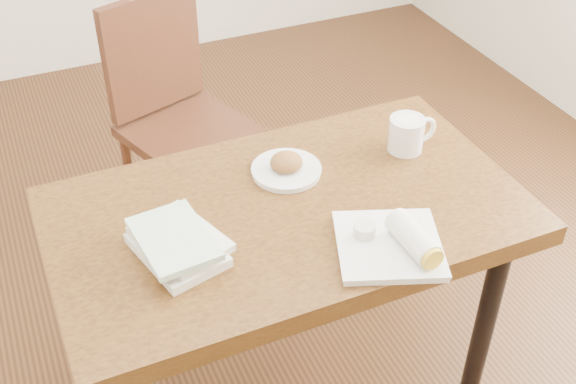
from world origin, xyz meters
name	(u,v)px	position (x,y,z in m)	size (l,w,h in m)	color
table	(288,232)	(0.00, 0.00, 0.66)	(1.26, 0.73, 0.75)	brown
chair_far	(174,107)	(-0.05, 0.95, 0.55)	(0.54, 0.54, 0.95)	#441F13
plate_scone	(286,167)	(0.06, 0.14, 0.77)	(0.20, 0.20, 0.06)	white
coffee_mug	(408,133)	(0.43, 0.11, 0.80)	(0.15, 0.10, 0.10)	white
plate_burrito	(396,243)	(0.17, -0.26, 0.78)	(0.33, 0.33, 0.09)	white
book_stack	(177,243)	(-0.32, -0.06, 0.78)	(0.24, 0.28, 0.06)	white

